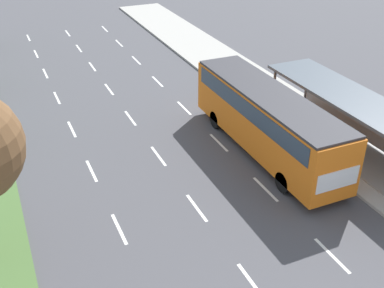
{
  "coord_description": "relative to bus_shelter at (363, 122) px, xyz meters",
  "views": [
    {
      "loc": [
        -6.89,
        -5.08,
        12.61
      ],
      "look_at": [
        1.25,
        13.29,
        1.2
      ],
      "focal_mm": 44.19,
      "sensor_mm": 36.0,
      "label": 1
    }
  ],
  "objects": [
    {
      "name": "sidewalk_right",
      "position": [
        -0.28,
        9.22,
        -1.79
      ],
      "size": [
        4.5,
        52.0,
        0.15
      ],
      "primitive_type": "cube",
      "color": "#ADAAA3",
      "rests_on": "ground"
    },
    {
      "name": "lane_divider_center",
      "position": [
        -9.53,
        6.4,
        -1.86
      ],
      "size": [
        0.14,
        45.35,
        0.01
      ],
      "color": "white",
      "rests_on": "ground"
    },
    {
      "name": "bus_shelter",
      "position": [
        0.0,
        0.0,
        0.0
      ],
      "size": [
        2.9,
        12.7,
        2.86
      ],
      "color": "gray",
      "rests_on": "sidewalk_right"
    },
    {
      "name": "bus",
      "position": [
        -4.28,
        2.21,
        0.2
      ],
      "size": [
        2.54,
        11.29,
        3.37
      ],
      "color": "orange",
      "rests_on": "ground"
    },
    {
      "name": "lane_divider_left",
      "position": [
        -13.03,
        6.4,
        -1.86
      ],
      "size": [
        0.14,
        45.35,
        0.01
      ],
      "color": "white",
      "rests_on": "ground"
    },
    {
      "name": "lane_divider_right",
      "position": [
        -6.03,
        6.4,
        -1.86
      ],
      "size": [
        0.14,
        45.35,
        0.01
      ],
      "color": "white",
      "rests_on": "ground"
    }
  ]
}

